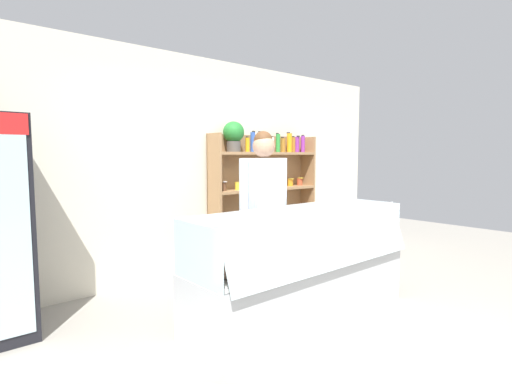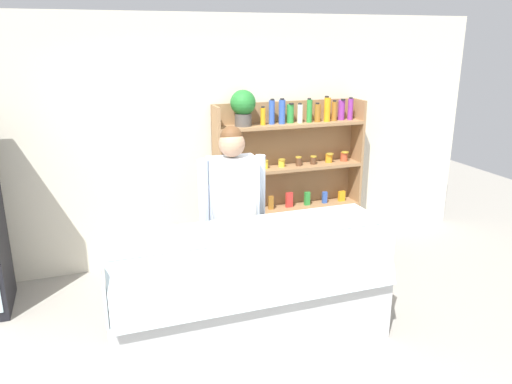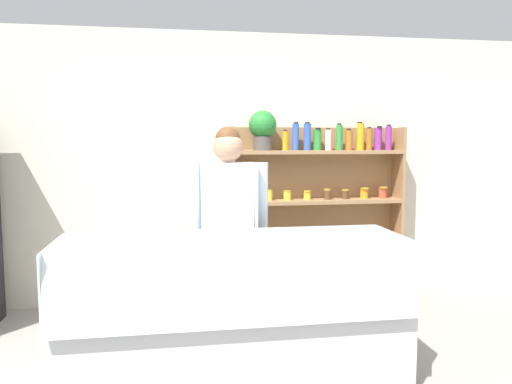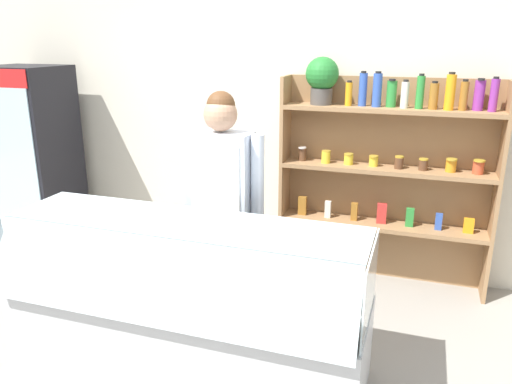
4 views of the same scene
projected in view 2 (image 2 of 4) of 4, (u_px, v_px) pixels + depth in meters
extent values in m
plane|color=gray|center=(264.00, 350.00, 4.09)|extent=(12.00, 12.00, 0.00)
cube|color=silver|center=(201.00, 141.00, 5.51)|extent=(6.80, 0.10, 2.70)
cube|color=#9E754C|center=(285.00, 177.00, 5.87)|extent=(1.75, 0.02, 1.76)
cube|color=#9E754C|center=(217.00, 187.00, 5.47)|extent=(0.03, 0.28, 1.76)
cube|color=#9E754C|center=(355.00, 173.00, 6.02)|extent=(0.03, 0.28, 1.76)
cube|color=#9E754C|center=(289.00, 209.00, 5.85)|extent=(1.69, 0.28, 0.04)
cube|color=#9E754C|center=(290.00, 168.00, 5.70)|extent=(1.69, 0.28, 0.04)
cube|color=#9E754C|center=(291.00, 125.00, 5.56)|extent=(1.69, 0.28, 0.04)
cylinder|color=#4C4742|center=(243.00, 120.00, 5.35)|extent=(0.18, 0.18, 0.13)
sphere|color=#24772D|center=(243.00, 103.00, 5.30)|extent=(0.27, 0.27, 0.27)
cylinder|color=orange|center=(263.00, 116.00, 5.41)|extent=(0.06, 0.06, 0.19)
cylinder|color=black|center=(263.00, 107.00, 5.39)|extent=(0.04, 0.04, 0.02)
cylinder|color=#3356B2|center=(272.00, 112.00, 5.45)|extent=(0.07, 0.07, 0.26)
cylinder|color=black|center=(272.00, 99.00, 5.40)|extent=(0.04, 0.04, 0.02)
cylinder|color=#3356B2|center=(282.00, 112.00, 5.47)|extent=(0.07, 0.07, 0.26)
cylinder|color=black|center=(282.00, 99.00, 5.44)|extent=(0.05, 0.05, 0.02)
cylinder|color=#2D8C38|center=(290.00, 114.00, 5.54)|extent=(0.08, 0.08, 0.21)
cylinder|color=black|center=(291.00, 104.00, 5.49)|extent=(0.05, 0.05, 0.02)
cylinder|color=silver|center=(300.00, 114.00, 5.54)|extent=(0.06, 0.06, 0.20)
cylinder|color=black|center=(300.00, 104.00, 5.52)|extent=(0.04, 0.04, 0.02)
cylinder|color=#2D8C38|center=(309.00, 111.00, 5.57)|extent=(0.06, 0.06, 0.25)
cylinder|color=black|center=(309.00, 99.00, 5.54)|extent=(0.04, 0.04, 0.02)
cylinder|color=#9E6623|center=(318.00, 113.00, 5.61)|extent=(0.07, 0.07, 0.20)
cylinder|color=black|center=(317.00, 103.00, 5.59)|extent=(0.04, 0.04, 0.02)
cylinder|color=orange|center=(327.00, 110.00, 5.63)|extent=(0.07, 0.07, 0.27)
cylinder|color=black|center=(327.00, 97.00, 5.61)|extent=(0.05, 0.05, 0.02)
cylinder|color=#9E6623|center=(334.00, 111.00, 5.69)|extent=(0.06, 0.06, 0.22)
cylinder|color=black|center=(335.00, 101.00, 5.66)|extent=(0.04, 0.04, 0.02)
cylinder|color=purple|center=(341.00, 110.00, 5.75)|extent=(0.08, 0.08, 0.23)
cylinder|color=black|center=(343.00, 100.00, 5.69)|extent=(0.05, 0.05, 0.02)
cylinder|color=purple|center=(350.00, 109.00, 5.75)|extent=(0.06, 0.06, 0.24)
cylinder|color=black|center=(351.00, 98.00, 5.71)|extent=(0.04, 0.04, 0.02)
cylinder|color=brown|center=(230.00, 166.00, 5.47)|extent=(0.07, 0.07, 0.11)
cylinder|color=silver|center=(230.00, 161.00, 5.44)|extent=(0.07, 0.07, 0.01)
cylinder|color=yellow|center=(249.00, 166.00, 5.52)|extent=(0.08, 0.08, 0.09)
cylinder|color=gold|center=(249.00, 161.00, 5.51)|extent=(0.08, 0.08, 0.01)
cylinder|color=yellow|center=(265.00, 165.00, 5.59)|extent=(0.08, 0.08, 0.08)
cylinder|color=gold|center=(265.00, 161.00, 5.57)|extent=(0.08, 0.08, 0.01)
cylinder|color=yellow|center=(282.00, 163.00, 5.66)|extent=(0.07, 0.07, 0.08)
cylinder|color=gold|center=(282.00, 160.00, 5.64)|extent=(0.08, 0.08, 0.01)
cylinder|color=brown|center=(299.00, 162.00, 5.71)|extent=(0.07, 0.07, 0.09)
cylinder|color=gold|center=(299.00, 157.00, 5.70)|extent=(0.07, 0.07, 0.01)
cylinder|color=brown|center=(313.00, 161.00, 5.78)|extent=(0.07, 0.07, 0.09)
cylinder|color=gold|center=(314.00, 156.00, 5.76)|extent=(0.07, 0.07, 0.01)
cylinder|color=orange|center=(329.00, 158.00, 5.86)|extent=(0.08, 0.08, 0.10)
cylinder|color=gold|center=(330.00, 154.00, 5.83)|extent=(0.08, 0.08, 0.01)
cylinder|color=#BF4C2D|center=(344.00, 157.00, 5.92)|extent=(0.08, 0.08, 0.10)
cylinder|color=gold|center=(345.00, 152.00, 5.89)|extent=(0.09, 0.09, 0.01)
cube|color=#9E6623|center=(233.00, 207.00, 5.60)|extent=(0.07, 0.04, 0.17)
cube|color=silver|center=(252.00, 205.00, 5.67)|extent=(0.05, 0.04, 0.15)
cube|color=#9E6623|center=(271.00, 203.00, 5.75)|extent=(0.05, 0.04, 0.16)
cube|color=red|center=(289.00, 200.00, 5.82)|extent=(0.08, 0.05, 0.18)
cube|color=#2D8C38|center=(307.00, 199.00, 5.89)|extent=(0.07, 0.04, 0.16)
cube|color=#3356B2|center=(325.00, 197.00, 5.97)|extent=(0.06, 0.04, 0.14)
cube|color=orange|center=(342.00, 196.00, 6.05)|extent=(0.08, 0.04, 0.12)
cube|color=silver|center=(250.00, 313.00, 4.12)|extent=(2.26, 0.69, 0.55)
cube|color=white|center=(250.00, 281.00, 4.03)|extent=(2.20, 0.63, 0.03)
cube|color=silver|center=(264.00, 275.00, 3.68)|extent=(2.22, 0.16, 0.47)
cube|color=silver|center=(248.00, 229.00, 3.95)|extent=(2.22, 0.53, 0.01)
cube|color=silver|center=(103.00, 279.00, 3.61)|extent=(0.01, 0.65, 0.45)
cube|color=silver|center=(372.00, 239.00, 4.33)|extent=(0.01, 0.65, 0.45)
cube|color=tan|center=(136.00, 289.00, 3.81)|extent=(0.17, 0.15, 0.05)
cube|color=white|center=(139.00, 302.00, 3.62)|extent=(0.05, 0.03, 0.02)
cube|color=tan|center=(182.00, 282.00, 3.92)|extent=(0.16, 0.11, 0.06)
cube|color=white|center=(187.00, 294.00, 3.73)|extent=(0.05, 0.03, 0.02)
cube|color=beige|center=(226.00, 275.00, 4.03)|extent=(0.16, 0.13, 0.06)
cube|color=white|center=(233.00, 286.00, 3.85)|extent=(0.05, 0.03, 0.02)
cube|color=beige|center=(267.00, 269.00, 4.15)|extent=(0.16, 0.11, 0.05)
cube|color=white|center=(276.00, 279.00, 3.96)|extent=(0.05, 0.03, 0.02)
cube|color=tan|center=(306.00, 262.00, 4.26)|extent=(0.16, 0.14, 0.06)
cube|color=white|center=(317.00, 273.00, 4.08)|extent=(0.05, 0.03, 0.02)
cube|color=beige|center=(343.00, 257.00, 4.38)|extent=(0.16, 0.12, 0.04)
cube|color=white|center=(355.00, 266.00, 4.19)|extent=(0.05, 0.03, 0.02)
cylinder|color=tan|center=(130.00, 295.00, 3.60)|extent=(0.20, 0.18, 0.16)
cylinder|color=tan|center=(160.00, 291.00, 3.68)|extent=(0.21, 0.18, 0.15)
cylinder|color=white|center=(318.00, 262.00, 4.10)|extent=(0.07, 0.07, 0.20)
cylinder|color=white|center=(329.00, 260.00, 4.13)|extent=(0.07, 0.07, 0.19)
cylinder|color=#383D51|center=(224.00, 271.00, 4.56)|extent=(0.13, 0.13, 0.80)
cylinder|color=#383D51|center=(243.00, 268.00, 4.62)|extent=(0.13, 0.13, 0.80)
cube|color=silver|center=(233.00, 194.00, 4.37)|extent=(0.42, 0.24, 0.66)
cube|color=white|center=(237.00, 237.00, 4.37)|extent=(0.35, 0.01, 1.24)
cylinder|color=silver|center=(204.00, 194.00, 4.28)|extent=(0.09, 0.09, 0.60)
cylinder|color=silver|center=(260.00, 188.00, 4.45)|extent=(0.09, 0.09, 0.60)
sphere|color=tan|center=(232.00, 144.00, 4.24)|extent=(0.23, 0.23, 0.23)
sphere|color=brown|center=(231.00, 137.00, 4.23)|extent=(0.19, 0.19, 0.19)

